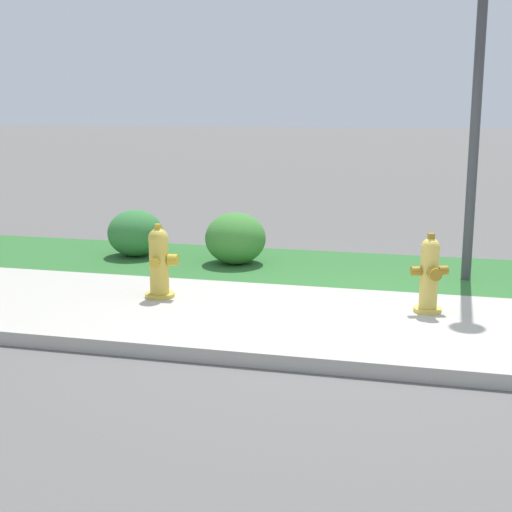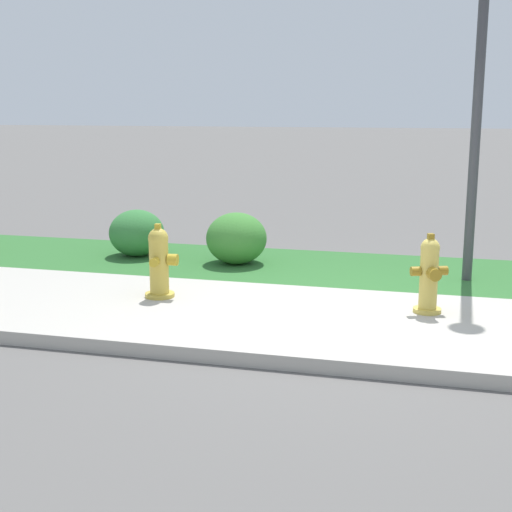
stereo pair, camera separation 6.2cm
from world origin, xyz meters
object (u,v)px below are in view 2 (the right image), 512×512
shrub_bush_near_lamp (137,233)px  shrub_bush_far_verge (236,238)px  fire_hydrant_by_grass_verge (159,262)px  fire_hydrant_across_street (429,275)px

shrub_bush_near_lamp → shrub_bush_far_verge: shrub_bush_far_verge is taller
shrub_bush_near_lamp → fire_hydrant_by_grass_verge: bearing=-60.1°
fire_hydrant_across_street → shrub_bush_near_lamp: (-3.79, 1.79, -0.07)m
fire_hydrant_across_street → shrub_bush_far_verge: 2.90m
fire_hydrant_across_street → shrub_bush_near_lamp: fire_hydrant_across_street is taller
fire_hydrant_across_street → fire_hydrant_by_grass_verge: size_ratio=1.00×
shrub_bush_near_lamp → shrub_bush_far_verge: size_ratio=0.95×
fire_hydrant_by_grass_verge → fire_hydrant_across_street: bearing=87.2°
fire_hydrant_by_grass_verge → shrub_bush_near_lamp: bearing=-155.2°
fire_hydrant_by_grass_verge → shrub_bush_far_verge: (0.32, 1.77, -0.05)m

